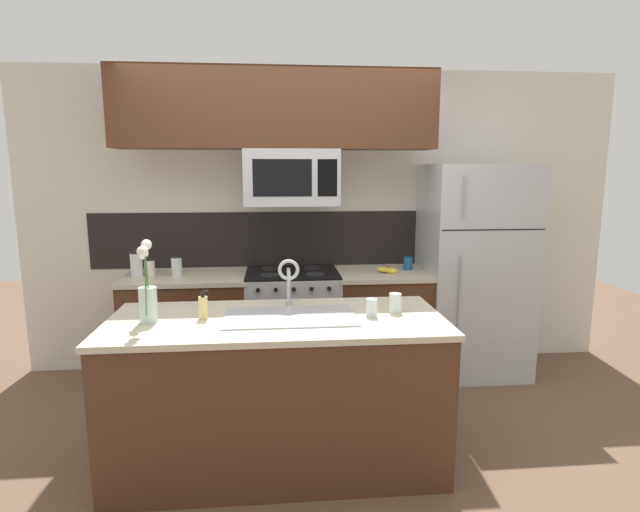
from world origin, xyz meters
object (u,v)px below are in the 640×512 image
object	(u,v)px
microwave	(291,177)
storage_jar_tall	(137,264)
sink_faucet	(289,276)
storage_jar_medium	(150,267)
drinking_glass	(372,307)
coffee_tin	(408,263)
flower_vase	(148,296)
dish_soap_bottle	(203,307)
banana_bunch	(388,270)
refrigerator	(473,270)
storage_jar_short	(177,266)
stove_range	(293,325)
spare_glass	(395,303)

from	to	relation	value
microwave	storage_jar_tall	distance (m)	1.42
sink_faucet	storage_jar_medium	bearing A→B (deg)	136.48
microwave	drinking_glass	size ratio (longest dim) A/B	7.11
coffee_tin	flower_vase	size ratio (longest dim) A/B	0.23
microwave	dish_soap_bottle	xyz separation A→B (m)	(-0.55, -1.21, -0.71)
microwave	storage_jar_tall	bearing A→B (deg)	179.09
microwave	storage_jar_tall	xyz separation A→B (m)	(-1.25, 0.02, -0.68)
banana_bunch	coffee_tin	bearing A→B (deg)	28.78
refrigerator	storage_jar_tall	size ratio (longest dim) A/B	8.77
storage_jar_short	banana_bunch	bearing A→B (deg)	-0.93
microwave	storage_jar_short	bearing A→B (deg)	-179.32
stove_range	sink_faucet	distance (m)	1.22
banana_bunch	drinking_glass	xyz separation A→B (m)	(-0.37, -1.21, 0.03)
sink_faucet	spare_glass	xyz separation A→B (m)	(0.63, -0.17, -0.14)
stove_range	coffee_tin	xyz separation A→B (m)	(0.99, 0.05, 0.50)
spare_glass	storage_jar_short	bearing A→B (deg)	141.89
spare_glass	flower_vase	bearing A→B (deg)	-177.36
microwave	sink_faucet	bearing A→B (deg)	-93.24
banana_bunch	sink_faucet	size ratio (longest dim) A/B	0.62
refrigerator	storage_jar_medium	xyz separation A→B (m)	(-2.71, -0.02, 0.08)
banana_bunch	storage_jar_short	bearing A→B (deg)	179.07
refrigerator	flower_vase	xyz separation A→B (m)	(-2.41, -1.29, 0.16)
stove_range	spare_glass	world-z (taller)	spare_glass
stove_range	storage_jar_tall	size ratio (longest dim) A/B	4.54
refrigerator	sink_faucet	distance (m)	1.94
spare_glass	storage_jar_tall	bearing A→B (deg)	146.44
stove_range	flower_vase	distance (m)	1.64
coffee_tin	microwave	bearing A→B (deg)	-175.90
storage_jar_medium	dish_soap_bottle	xyz separation A→B (m)	(0.59, -1.23, -0.00)
microwave	storage_jar_tall	size ratio (longest dim) A/B	3.63
storage_jar_medium	dish_soap_bottle	distance (m)	1.37
sink_faucet	banana_bunch	bearing A→B (deg)	48.92
microwave	flower_vase	size ratio (longest dim) A/B	1.58
storage_jar_short	drinking_glass	size ratio (longest dim) A/B	1.60
banana_bunch	spare_glass	world-z (taller)	spare_glass
stove_range	microwave	distance (m)	1.23
refrigerator	spare_glass	size ratio (longest dim) A/B	15.40
banana_bunch	dish_soap_bottle	distance (m)	1.79
refrigerator	dish_soap_bottle	distance (m)	2.46
flower_vase	microwave	bearing A→B (deg)	55.82
coffee_tin	sink_faucet	bearing A→B (deg)	-134.07
refrigerator	storage_jar_short	size ratio (longest dim) A/B	10.72
storage_jar_short	drinking_glass	distance (m)	1.83
microwave	spare_glass	xyz separation A→B (m)	(0.57, -1.19, -0.72)
stove_range	dish_soap_bottle	world-z (taller)	dish_soap_bottle
storage_jar_short	sink_faucet	bearing A→B (deg)	-49.00
drinking_glass	refrigerator	bearing A→B (deg)	48.54
storage_jar_tall	storage_jar_medium	distance (m)	0.11
storage_jar_short	spare_glass	bearing A→B (deg)	-38.11
storage_jar_tall	storage_jar_short	bearing A→B (deg)	-5.49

